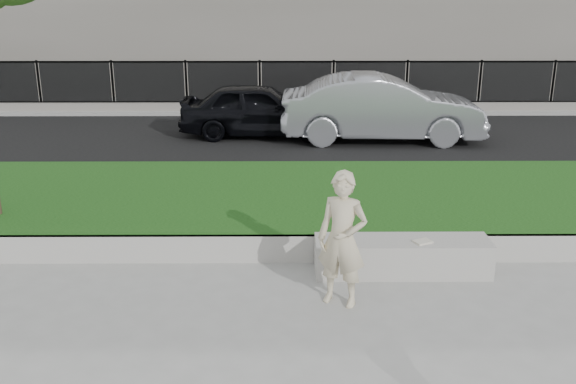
{
  "coord_description": "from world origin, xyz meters",
  "views": [
    {
      "loc": [
        0.13,
        -7.25,
        3.7
      ],
      "look_at": [
        0.18,
        1.2,
        0.98
      ],
      "focal_mm": 40.0,
      "sensor_mm": 36.0,
      "label": 1
    }
  ],
  "objects_px": {
    "book": "(423,242)",
    "car_dark": "(259,110)",
    "car_silver": "(382,108)",
    "stone_bench": "(402,256)",
    "man": "(342,239)"
  },
  "relations": [
    {
      "from": "man",
      "to": "car_silver",
      "type": "xyz_separation_m",
      "value": [
        1.7,
        8.5,
        0.01
      ]
    },
    {
      "from": "book",
      "to": "car_silver",
      "type": "relative_size",
      "value": 0.05
    },
    {
      "from": "stone_bench",
      "to": "car_silver",
      "type": "relative_size",
      "value": 0.48
    },
    {
      "from": "stone_bench",
      "to": "car_silver",
      "type": "bearing_deg",
      "value": 83.96
    },
    {
      "from": "man",
      "to": "car_silver",
      "type": "bearing_deg",
      "value": 103.36
    },
    {
      "from": "car_dark",
      "to": "stone_bench",
      "type": "bearing_deg",
      "value": -162.74
    },
    {
      "from": "book",
      "to": "car_dark",
      "type": "xyz_separation_m",
      "value": [
        -2.45,
        8.26,
        0.23
      ]
    },
    {
      "from": "book",
      "to": "car_silver",
      "type": "distance_m",
      "value": 7.77
    },
    {
      "from": "car_silver",
      "to": "stone_bench",
      "type": "bearing_deg",
      "value": 175.61
    },
    {
      "from": "stone_bench",
      "to": "car_dark",
      "type": "xyz_separation_m",
      "value": [
        -2.21,
        8.17,
        0.48
      ]
    },
    {
      "from": "man",
      "to": "car_dark",
      "type": "xyz_separation_m",
      "value": [
        -1.32,
        9.02,
        -0.11
      ]
    },
    {
      "from": "man",
      "to": "car_silver",
      "type": "relative_size",
      "value": 0.34
    },
    {
      "from": "stone_bench",
      "to": "car_dark",
      "type": "bearing_deg",
      "value": 105.17
    },
    {
      "from": "car_dark",
      "to": "car_silver",
      "type": "relative_size",
      "value": 0.81
    },
    {
      "from": "stone_bench",
      "to": "car_dark",
      "type": "relative_size",
      "value": 0.59
    }
  ]
}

